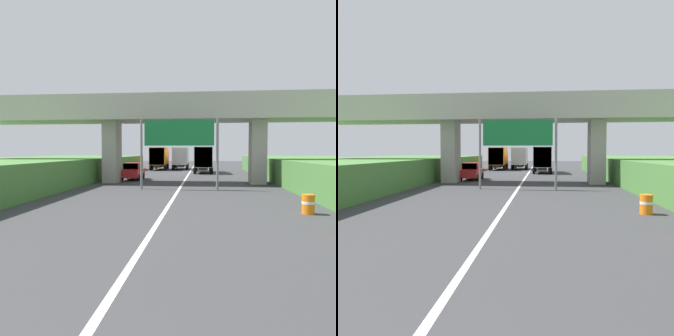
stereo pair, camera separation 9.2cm
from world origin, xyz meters
TOP-DOWN VIEW (x-y plane):
  - lane_centre_stripe at (0.00, 23.59)m, footprint 0.20×87.19m
  - overpass_bridge at (0.00, 29.49)m, footprint 40.00×4.80m
  - overhead_highway_sign at (0.00, 24.12)m, footprint 5.88×0.18m
  - truck_white at (1.82, 44.00)m, footprint 2.44×7.30m
  - truck_orange at (-4.94, 51.01)m, footprint 2.44×7.30m
  - truck_black at (-1.72, 52.61)m, footprint 2.44×7.30m
  - car_red at (-5.24, 32.25)m, footprint 1.86×4.10m
  - construction_barrel_2 at (6.57, 14.80)m, footprint 0.57×0.57m

SIDE VIEW (x-z plane):
  - lane_centre_stripe at x=0.00m, z-range 0.00..0.01m
  - construction_barrel_2 at x=6.57m, z-range 0.01..0.91m
  - car_red at x=-5.24m, z-range 0.00..1.72m
  - truck_white at x=1.82m, z-range 0.21..3.65m
  - truck_orange at x=-4.94m, z-range 0.21..3.65m
  - truck_black at x=-1.72m, z-range 0.21..3.65m
  - overhead_highway_sign at x=0.00m, z-range 1.25..6.54m
  - overpass_bridge at x=0.00m, z-range 1.98..9.77m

